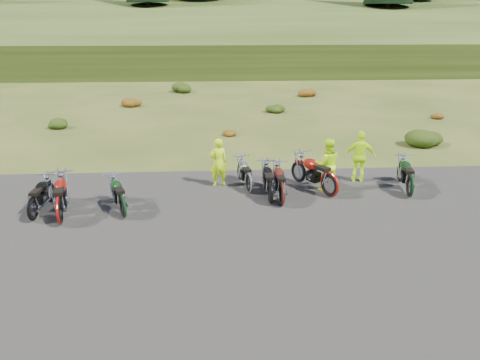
{
  "coord_description": "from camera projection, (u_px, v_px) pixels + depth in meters",
  "views": [
    {
      "loc": [
        -1.06,
        -12.57,
        5.69
      ],
      "look_at": [
        -0.31,
        0.67,
        0.85
      ],
      "focal_mm": 35.0,
      "sensor_mm": 36.0,
      "label": 1
    }
  ],
  "objects": [
    {
      "name": "motorcycle_3",
      "position": [
        249.0,
        193.0,
        15.45
      ],
      "size": [
        0.95,
        1.95,
        0.98
      ],
      "primitive_type": null,
      "rotation": [
        0.0,
        0.0,
        1.75
      ],
      "color": "silver",
      "rests_on": "ground"
    },
    {
      "name": "shrub_6",
      "position": [
        306.0,
        91.0,
        32.53
      ],
      "size": [
        1.3,
        1.3,
        0.77
      ],
      "primitive_type": "ellipsoid",
      "color": "maroon",
      "rests_on": "ground"
    },
    {
      "name": "shrub_4",
      "position": [
        228.0,
        131.0,
        22.33
      ],
      "size": [
        0.77,
        0.77,
        0.45
      ],
      "primitive_type": "ellipsoid",
      "color": "maroon",
      "rests_on": "ground"
    },
    {
      "name": "motorcycle_1",
      "position": [
        61.0,
        225.0,
        13.16
      ],
      "size": [
        1.18,
        2.37,
        1.18
      ],
      "primitive_type": null,
      "rotation": [
        0.0,
        0.0,
        1.77
      ],
      "color": "maroon",
      "rests_on": "ground"
    },
    {
      "name": "motorcycle_6",
      "position": [
        329.0,
        197.0,
        15.08
      ],
      "size": [
        1.82,
        2.41,
        1.22
      ],
      "primitive_type": null,
      "rotation": [
        0.0,
        0.0,
        2.08
      ],
      "color": "maroon",
      "rests_on": "ground"
    },
    {
      "name": "shrub_1",
      "position": [
        56.0,
        122.0,
        23.81
      ],
      "size": [
        1.03,
        1.03,
        0.61
      ],
      "primitive_type": "ellipsoid",
      "color": "#1E320C",
      "rests_on": "ground"
    },
    {
      "name": "motorcycle_7",
      "position": [
        409.0,
        197.0,
        15.07
      ],
      "size": [
        1.01,
        2.17,
        1.09
      ],
      "primitive_type": null,
      "rotation": [
        0.0,
        0.0,
        1.41
      ],
      "color": "black",
      "rests_on": "ground"
    },
    {
      "name": "person_right_b",
      "position": [
        360.0,
        157.0,
        16.14
      ],
      "size": [
        1.12,
        0.62,
        1.8
      ],
      "primitive_type": "imported",
      "rotation": [
        0.0,
        0.0,
        2.96
      ],
      "color": "#B4E40C",
      "rests_on": "ground"
    },
    {
      "name": "person_right_a",
      "position": [
        327.0,
        165.0,
        15.36
      ],
      "size": [
        0.86,
        0.67,
        1.76
      ],
      "primitive_type": "imported",
      "rotation": [
        0.0,
        0.0,
        3.13
      ],
      "color": "#B4E40C",
      "rests_on": "ground"
    },
    {
      "name": "motorcycle_0",
      "position": [
        35.0,
        221.0,
        13.39
      ],
      "size": [
        0.75,
        2.0,
        1.03
      ],
      "primitive_type": null,
      "rotation": [
        0.0,
        0.0,
        1.52
      ],
      "color": "black",
      "rests_on": "ground"
    },
    {
      "name": "motorcycle_5",
      "position": [
        270.0,
        204.0,
        14.56
      ],
      "size": [
        0.72,
        2.07,
        1.08
      ],
      "primitive_type": null,
      "rotation": [
        0.0,
        0.0,
        1.59
      ],
      "color": "black",
      "rests_on": "ground"
    },
    {
      "name": "shrub_7",
      "position": [
        425.0,
        135.0,
        20.74
      ],
      "size": [
        1.56,
        1.56,
        0.92
      ],
      "primitive_type": "ellipsoid",
      "color": "#1E320C",
      "rests_on": "ground"
    },
    {
      "name": "hill_plateau",
      "position": [
        217.0,
        34.0,
        116.97
      ],
      "size": [
        300.0,
        90.0,
        9.17
      ],
      "primitive_type": "cube",
      "color": "#293812",
      "rests_on": "ground"
    },
    {
      "name": "shrub_5",
      "position": [
        275.0,
        107.0,
        27.43
      ],
      "size": [
        1.03,
        1.03,
        0.61
      ],
      "primitive_type": "ellipsoid",
      "color": "#1E320C",
      "rests_on": "ground"
    },
    {
      "name": "shrub_2",
      "position": [
        131.0,
        101.0,
        28.91
      ],
      "size": [
        1.3,
        1.3,
        0.77
      ],
      "primitive_type": "ellipsoid",
      "color": "maroon",
      "rests_on": "ground"
    },
    {
      "name": "shrub_8",
      "position": [
        435.0,
        114.0,
        25.95
      ],
      "size": [
        0.77,
        0.77,
        0.45
      ],
      "primitive_type": "ellipsoid",
      "color": "maroon",
      "rests_on": "ground"
    },
    {
      "name": "motorcycle_2",
      "position": [
        124.0,
        218.0,
        13.57
      ],
      "size": [
        1.34,
        2.07,
        1.03
      ],
      "primitive_type": null,
      "rotation": [
        0.0,
        0.0,
        1.95
      ],
      "color": "black",
      "rests_on": "ground"
    },
    {
      "name": "person_middle",
      "position": [
        218.0,
        163.0,
        15.73
      ],
      "size": [
        0.69,
        0.54,
        1.67
      ],
      "primitive_type": "imported",
      "rotation": [
        0.0,
        0.0,
        3.39
      ],
      "color": "#B4E40C",
      "rests_on": "ground"
    },
    {
      "name": "hill_slope",
      "position": [
        221.0,
        56.0,
        60.7
      ],
      "size": [
        300.0,
        45.97,
        9.37
      ],
      "primitive_type": null,
      "rotation": [
        0.14,
        0.0,
        0.0
      ],
      "color": "#293812",
      "rests_on": "ground"
    },
    {
      "name": "shrub_3",
      "position": [
        183.0,
        86.0,
        34.01
      ],
      "size": [
        1.56,
        1.56,
        0.92
      ],
      "primitive_type": "ellipsoid",
      "color": "#1E320C",
      "rests_on": "ground"
    },
    {
      "name": "ground",
      "position": [
        252.0,
        215.0,
        13.8
      ],
      "size": [
        300.0,
        300.0,
        0.0
      ],
      "primitive_type": "plane",
      "color": "#314115",
      "rests_on": "ground"
    },
    {
      "name": "gravel_pad",
      "position": [
        258.0,
        247.0,
        11.92
      ],
      "size": [
        20.0,
        12.0,
        0.04
      ],
      "primitive_type": "cube",
      "color": "black",
      "rests_on": "ground"
    },
    {
      "name": "motorcycle_4",
      "position": [
        282.0,
        206.0,
        14.42
      ],
      "size": [
        0.7,
        2.07,
        1.08
      ],
      "primitive_type": null,
      "rotation": [
        0.0,
        0.0,
        1.57
      ],
      "color": "#4D150C",
      "rests_on": "ground"
    }
  ]
}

